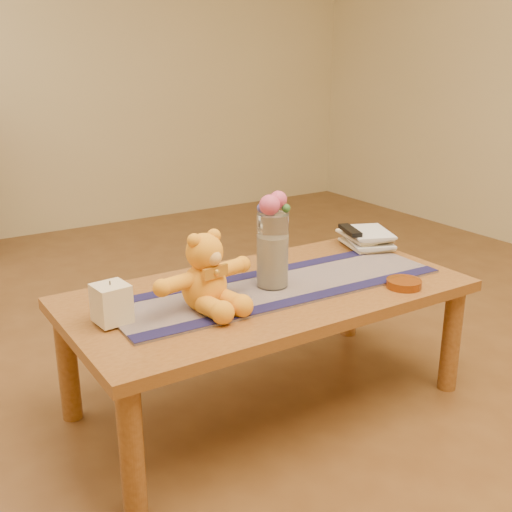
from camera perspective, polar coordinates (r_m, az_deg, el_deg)
floor at (r=2.40m, az=1.03°, el=-13.05°), size 5.50×5.50×0.00m
wall_back at (r=4.60m, az=-19.34°, el=18.54°), size 5.50×0.00×5.50m
coffee_table_top at (r=2.21m, az=1.09°, el=-3.48°), size 1.40×0.70×0.04m
table_leg_fl at (r=1.83m, az=-11.20°, el=-16.92°), size 0.07×0.07×0.41m
table_leg_fr at (r=2.51m, az=17.26°, el=-7.24°), size 0.07×0.07×0.41m
table_leg_bl at (r=2.31m, az=-16.68°, el=-9.47°), size 0.07×0.07×0.41m
table_leg_br at (r=2.87m, az=8.50°, el=-3.26°), size 0.07×0.07×0.41m
persian_runner at (r=2.21m, az=2.11°, el=-2.80°), size 1.21×0.39×0.01m
runner_border_near at (r=2.10m, az=4.27°, el=-3.89°), size 1.20×0.10×0.00m
runner_border_far at (r=2.33m, az=0.16°, el=-1.59°), size 1.20×0.10×0.00m
teddy_bear at (r=2.00m, az=-4.73°, el=-1.39°), size 0.39×0.34×0.24m
pillar_candle at (r=1.95m, az=-12.95°, el=-4.19°), size 0.11×0.11×0.12m
candle_wick at (r=1.93m, az=-13.09°, el=-2.39°), size 0.00×0.00×0.01m
glass_vase at (r=2.17m, az=1.51°, el=0.52°), size 0.11×0.11×0.26m
potpourri_fill at (r=2.18m, az=1.50°, el=-0.46°), size 0.09×0.09×0.18m
rose_left at (r=2.10m, az=1.24°, el=4.64°), size 0.07×0.07×0.07m
rose_right at (r=2.14m, az=2.03°, el=5.13°), size 0.06×0.06×0.06m
blue_flower_back at (r=2.16m, az=1.24°, el=4.80°), size 0.04×0.04×0.04m
blue_flower_side at (r=2.13m, az=0.57°, el=4.37°), size 0.04×0.04×0.04m
leaf_sprig at (r=2.13m, az=2.73°, el=4.34°), size 0.03×0.03×0.03m
bronze_ball at (r=2.17m, az=-4.07°, el=-2.20°), size 0.09×0.09×0.07m
book_bottom at (r=2.66m, az=8.36°, el=0.83°), size 0.22×0.26×0.02m
book_lower at (r=2.65m, az=8.51°, el=1.20°), size 0.24×0.27×0.02m
book_upper at (r=2.65m, az=8.26°, el=1.62°), size 0.21×0.26×0.02m
book_top at (r=2.64m, az=8.52°, el=2.00°), size 0.24×0.27×0.02m
tv_remote at (r=2.63m, az=8.52°, el=2.31°), size 0.10×0.17×0.02m
amber_dish at (r=2.27m, az=13.24°, el=-2.45°), size 0.16×0.16×0.03m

